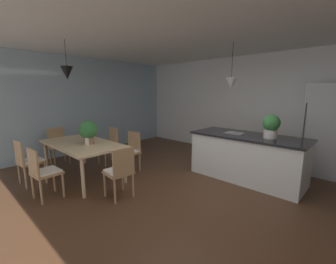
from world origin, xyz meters
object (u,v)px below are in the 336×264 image
Objects in this scene: chair_far_left at (109,144)px; potted_plant_on_table at (88,131)px; chair_kitchen_end at (120,171)px; chair_near_left at (28,160)px; potted_plant_on_island at (271,125)px; chair_far_right at (130,150)px; kitchen_island at (247,157)px; chair_window_end at (58,145)px; refrigerator at (324,130)px; dining_table at (82,146)px; vase_on_dining_table at (87,140)px; chair_near_right at (43,171)px.

chair_far_left is 1.14m from potted_plant_on_table.
chair_near_left is (-1.71, -0.87, 0.00)m from chair_kitchen_end.
potted_plant_on_island is at bearing 54.70° from chair_kitchen_end.
kitchen_island reaches higher than chair_far_right.
chair_kitchen_end is at bearing -27.07° from chair_far_left.
chair_window_end is 4.37m from kitchen_island.
refrigerator is at bearing 58.20° from chair_kitchen_end.
potted_plant_on_table is at bearing 16.19° from dining_table.
vase_on_dining_table reaches higher than chair_window_end.
chair_near_right is (0.42, -0.87, -0.19)m from dining_table.
refrigerator is 4.82m from potted_plant_on_table.
chair_near_right is at bearing -124.86° from refrigerator.
chair_window_end is at bearing -149.47° from kitchen_island.
chair_near_left is at bearing -44.71° from chair_window_end.
potted_plant_on_island is (4.17, 2.22, 0.66)m from chair_window_end.
chair_far_left is 0.83m from chair_far_right.
chair_window_end is (-0.88, 0.88, 0.00)m from chair_near_left.
potted_plant_on_table is at bearing -133.47° from refrigerator.
chair_kitchen_end is at bearing -121.80° from refrigerator.
dining_table is 0.99m from chair_far_left.
chair_far_right is at bearing 64.63° from dining_table.
potted_plant_on_island reaches higher than chair_far_left.
chair_kitchen_end is 2.80m from potted_plant_on_island.
chair_far_right is 1.00× the size of chair_near_left.
potted_plant_on_island reaches higher than chair_near_right.
chair_kitchen_end is 1.99× the size of potted_plant_on_island.
chair_near_right is 5.42m from refrigerator.
dining_table is 3.66m from potted_plant_on_island.
chair_far_left is 1.24m from chair_window_end.
vase_on_dining_table is (-2.65, -2.21, -0.32)m from potted_plant_on_island.
chair_far_left and chair_far_right have the same top height.
potted_plant_on_island is at bearing 38.87° from potted_plant_on_table.
kitchen_island is at bearing 42.05° from dining_table.
refrigerator is (3.92, 2.68, 0.48)m from chair_far_left.
refrigerator is (4.80, 3.55, 0.48)m from chair_window_end.
chair_window_end is 0.40× the size of kitchen_island.
chair_near_left is (-0.83, -1.74, 0.00)m from chair_far_right.
refrigerator is at bearing 51.97° from kitchen_island.
dining_table is at bearing 179.83° from chair_kitchen_end.
kitchen_island is at bearing 56.58° from chair_near_right.
chair_near_right is 1.99× the size of potted_plant_on_island.
potted_plant_on_table is (-2.28, -2.17, 0.53)m from kitchen_island.
potted_plant_on_island reaches higher than dining_table.
potted_plant_on_table is at bearing -53.65° from chair_far_left.
chair_far_left is at bearing 115.64° from chair_near_right.
chair_near_left and chair_window_end have the same top height.
chair_kitchen_end is at bearing -2.98° from potted_plant_on_table.
potted_plant_on_table is at bearing 57.02° from chair_near_left.
chair_far_right is 1.00m from potted_plant_on_table.
potted_plant_on_island is at bearing 22.28° from chair_far_left.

